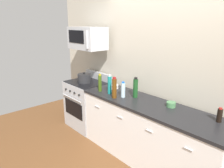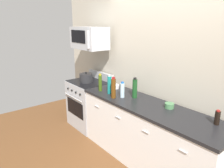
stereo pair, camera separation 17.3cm
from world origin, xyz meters
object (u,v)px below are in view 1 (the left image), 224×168
at_px(bottle_sparkling_teal, 110,85).
at_px(bowl_green_glaze, 171,104).
at_px(stockpot, 84,78).
at_px(range_oven, 88,104).
at_px(microwave, 87,38).
at_px(bottle_wine_amber, 114,88).
at_px(bowl_white_ceramic, 113,86).
at_px(bottle_olive_oil, 100,83).
at_px(bottle_water_clear, 123,90).
at_px(bottle_wine_green, 135,88).
at_px(bottle_soy_sauce_dark, 220,115).

distance_m(bottle_sparkling_teal, bowl_green_glaze, 1.01).
bearing_deg(stockpot, bowl_green_glaze, 5.98).
distance_m(bowl_green_glaze, stockpot, 1.80).
relative_size(range_oven, microwave, 1.44).
relative_size(bottle_wine_amber, bowl_white_ceramic, 1.79).
relative_size(bottle_olive_oil, bowl_green_glaze, 2.37).
distance_m(bottle_water_clear, bowl_white_ceramic, 0.49).
bearing_deg(bottle_olive_oil, bottle_water_clear, 9.67).
height_order(range_oven, bottle_sparkling_teal, bottle_sparkling_teal).
bearing_deg(bottle_sparkling_teal, bottle_water_clear, 10.53).
bearing_deg(bowl_white_ceramic, bottle_sparkling_teal, -53.20).
xyz_separation_m(bowl_white_ceramic, bowl_green_glaze, (1.16, 0.01, 0.00)).
relative_size(bottle_olive_oil, bottle_wine_amber, 0.90).
bearing_deg(bottle_water_clear, stockpot, 178.69).
bearing_deg(bottle_wine_green, bottle_sparkling_teal, -154.35).
height_order(bottle_olive_oil, bowl_green_glaze, bottle_olive_oil).
distance_m(range_oven, bowl_green_glaze, 1.86).
distance_m(range_oven, bowl_white_ceramic, 0.80).
bearing_deg(bottle_wine_green, range_oven, -177.15).
bearing_deg(bowl_green_glaze, bottle_water_clear, -163.51).
distance_m(microwave, bottle_soy_sauce_dark, 2.53).
height_order(bottle_wine_green, bottle_sparkling_teal, bottle_sparkling_teal).
bearing_deg(bottle_wine_green, stockpot, -174.62).
distance_m(range_oven, microwave, 1.28).
height_order(bottle_olive_oil, bottle_water_clear, bottle_olive_oil).
distance_m(range_oven, bottle_olive_oil, 0.86).
height_order(bottle_olive_oil, bottle_soy_sauce_dark, bottle_olive_oil).
distance_m(bottle_soy_sauce_dark, bowl_white_ceramic, 1.78).
xyz_separation_m(bottle_olive_oil, bottle_sparkling_teal, (0.21, 0.03, 0.01)).
distance_m(bottle_wine_green, stockpot, 1.21).
bearing_deg(bottle_olive_oil, bowl_white_ceramic, 84.87).
bearing_deg(bowl_green_glaze, bottle_soy_sauce_dark, 1.97).
xyz_separation_m(range_oven, bottle_wine_green, (1.20, 0.06, 0.60)).
bearing_deg(bottle_water_clear, bottle_wine_amber, -118.32).
relative_size(bottle_wine_green, bowl_white_ceramic, 1.72).
relative_size(microwave, bottle_sparkling_teal, 2.36).
height_order(bottle_olive_oil, bottle_sparkling_teal, bottle_sparkling_teal).
distance_m(bottle_olive_oil, bottle_soy_sauce_dark, 1.84).
xyz_separation_m(bottle_sparkling_teal, bowl_white_ceramic, (-0.18, 0.25, -0.12)).
relative_size(range_oven, bottle_water_clear, 4.35).
bearing_deg(bowl_green_glaze, bottle_olive_oil, -166.15).
relative_size(bottle_water_clear, bowl_green_glaze, 1.96).
distance_m(bottle_wine_green, bottle_sparkling_teal, 0.43).
bearing_deg(bottle_wine_amber, bottle_wine_green, 53.09).
xyz_separation_m(microwave, bottle_olive_oil, (0.61, -0.20, -0.69)).
height_order(range_oven, bowl_white_ceramic, range_oven).
bearing_deg(bottle_water_clear, range_oven, 175.85).
bearing_deg(bottle_wine_amber, bottle_soy_sauce_dark, 14.16).
bearing_deg(bottle_olive_oil, bottle_wine_green, 20.06).
distance_m(range_oven, bottle_wine_green, 1.35).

